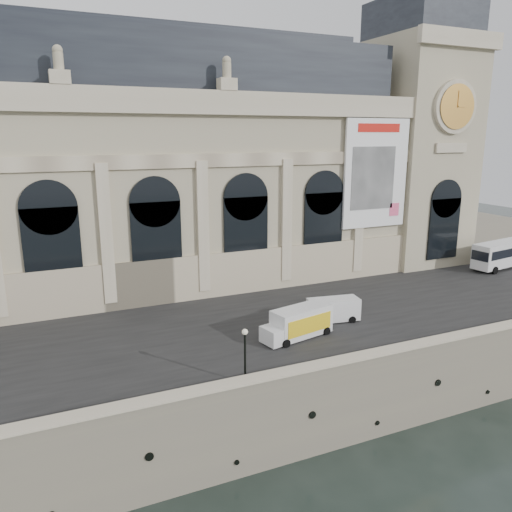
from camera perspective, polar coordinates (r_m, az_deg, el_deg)
The scene contains 10 objects.
ground at distance 39.82m, azimuth 3.59°, elevation -22.68°, with size 260.00×260.00×0.00m, color black.
quay at distance 68.25m, azimuth -10.12°, elevation -4.10°, with size 160.00×70.00×6.00m, color #7A725E.
street at distance 48.22m, azimuth -4.08°, elevation -7.71°, with size 160.00×24.00×0.06m, color #2D2D2D.
parapet at distance 36.76m, azimuth 3.30°, elevation -13.84°, with size 160.00×1.40×1.21m.
museum at distance 59.97m, azimuth -15.42°, elevation 9.50°, with size 69.00×18.70×29.10m.
clock_pavilion at distance 74.66m, azimuth 17.58°, elevation 12.93°, with size 13.00×14.72×36.70m.
bus_right at distance 75.77m, azimuth 26.81°, elevation 0.37°, with size 12.80×4.46×3.70m.
van_c at distance 48.82m, azimuth 8.48°, elevation -6.13°, with size 5.37×2.75×2.28m.
box_truck at distance 44.67m, azimuth 4.85°, elevation -7.65°, with size 7.10×3.58×2.74m.
lamp_right at distance 36.48m, azimuth -1.26°, elevation -11.44°, with size 0.43×0.43×4.23m.
Camera 1 is at (-15.14, -28.28, 23.59)m, focal length 35.00 mm.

